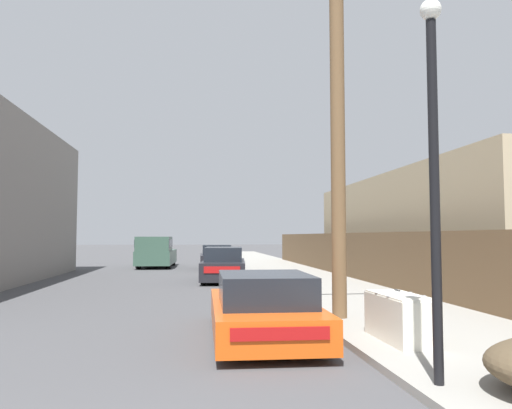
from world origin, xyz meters
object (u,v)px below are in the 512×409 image
(utility_pole, at_px, (337,110))
(street_lamp, at_px, (434,156))
(car_parked_far, at_px, (216,258))
(parked_sports_car_red, at_px, (263,308))
(car_parked_mid, at_px, (224,265))
(discarded_fridge, at_px, (400,317))
(pickup_truck, at_px, (156,252))

(utility_pole, height_order, street_lamp, utility_pole)
(car_parked_far, relative_size, street_lamp, 0.91)
(parked_sports_car_red, xyz_separation_m, car_parked_mid, (-0.05, 11.74, 0.11))
(discarded_fridge, height_order, street_lamp, street_lamp)
(discarded_fridge, relative_size, utility_pole, 0.19)
(parked_sports_car_red, xyz_separation_m, pickup_truck, (-3.56, 21.12, 0.37))
(discarded_fridge, bearing_deg, parked_sports_car_red, 153.98)
(parked_sports_car_red, height_order, pickup_truck, pickup_truck)
(car_parked_mid, height_order, car_parked_far, car_parked_mid)
(car_parked_far, xyz_separation_m, pickup_truck, (-3.50, 2.03, 0.27))
(discarded_fridge, bearing_deg, car_parked_far, 95.47)
(car_parked_far, xyz_separation_m, utility_pole, (1.90, -17.70, 3.99))
(utility_pole, bearing_deg, car_parked_far, 96.14)
(parked_sports_car_red, height_order, utility_pole, utility_pole)
(car_parked_mid, distance_m, utility_pole, 11.26)
(street_lamp, bearing_deg, pickup_truck, 101.91)
(discarded_fridge, distance_m, pickup_truck, 22.88)
(car_parked_mid, xyz_separation_m, street_lamp, (1.67, -15.19, 2.17))
(parked_sports_car_red, relative_size, car_parked_far, 1.07)
(car_parked_mid, bearing_deg, discarded_fridge, -75.16)
(car_parked_far, distance_m, street_lamp, 22.70)
(discarded_fridge, distance_m, utility_pole, 4.79)
(discarded_fridge, bearing_deg, street_lamp, -103.97)
(parked_sports_car_red, relative_size, pickup_truck, 0.83)
(car_parked_mid, xyz_separation_m, pickup_truck, (-3.51, 9.38, 0.26))
(discarded_fridge, distance_m, car_parked_far, 20.24)
(parked_sports_car_red, bearing_deg, car_parked_far, 91.23)
(car_parked_mid, height_order, utility_pole, utility_pole)
(car_parked_far, bearing_deg, street_lamp, -85.23)
(street_lamp, bearing_deg, discarded_fridge, 76.92)
(discarded_fridge, xyz_separation_m, utility_pole, (-0.34, 2.41, 4.13))
(car_parked_far, relative_size, pickup_truck, 0.78)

